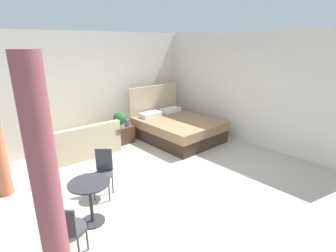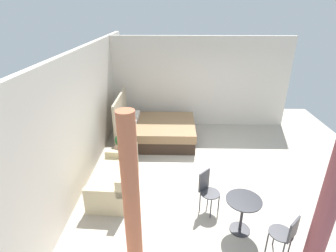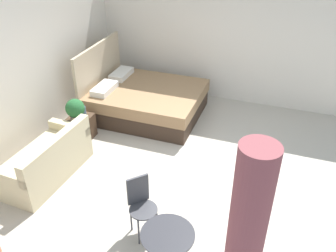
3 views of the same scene
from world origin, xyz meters
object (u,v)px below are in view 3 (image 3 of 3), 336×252
at_px(couch, 46,162).
at_px(nightstand, 80,129).
at_px(balcony_table, 168,247).
at_px(bed, 144,100).
at_px(vase, 83,111).
at_px(cafe_chair_near_couch, 141,201).
at_px(potted_plant, 75,109).

bearing_deg(couch, nightstand, 3.51).
bearing_deg(balcony_table, bed, 26.88).
bearing_deg(nightstand, vase, -17.17).
bearing_deg(vase, nightstand, 162.83).
relative_size(balcony_table, cafe_chair_near_couch, 0.80).
xyz_separation_m(nightstand, potted_plant, (-0.10, -0.03, 0.46)).
xyz_separation_m(couch, cafe_chair_near_couch, (-0.53, -1.88, 0.23)).
bearing_deg(bed, balcony_table, -153.12).
distance_m(potted_plant, vase, 0.26).
bearing_deg(nightstand, potted_plant, -163.44).
xyz_separation_m(couch, vase, (1.23, 0.03, 0.27)).
distance_m(nightstand, balcony_table, 3.33).
relative_size(vase, balcony_table, 0.25).
bearing_deg(vase, bed, -31.10).
bearing_deg(nightstand, couch, -176.49).
height_order(bed, couch, bed).
relative_size(couch, potted_plant, 3.73).
distance_m(bed, cafe_chair_near_couch, 3.18).
relative_size(nightstand, vase, 2.95).
distance_m(couch, nightstand, 1.12).
xyz_separation_m(nightstand, balcony_table, (-2.18, -2.51, 0.25)).
distance_m(bed, nightstand, 1.50).
bearing_deg(couch, potted_plant, 2.19).
xyz_separation_m(potted_plant, balcony_table, (-2.08, -2.48, -0.22)).
height_order(bed, cafe_chair_near_couch, bed).
bearing_deg(cafe_chair_near_couch, vase, 47.23).
bearing_deg(couch, bed, -15.72).
distance_m(potted_plant, balcony_table, 3.24).
bearing_deg(cafe_chair_near_couch, balcony_table, -133.45).
xyz_separation_m(vase, balcony_table, (-2.30, -2.47, -0.07)).
relative_size(potted_plant, vase, 2.47).
xyz_separation_m(nightstand, vase, (0.12, -0.04, 0.32)).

